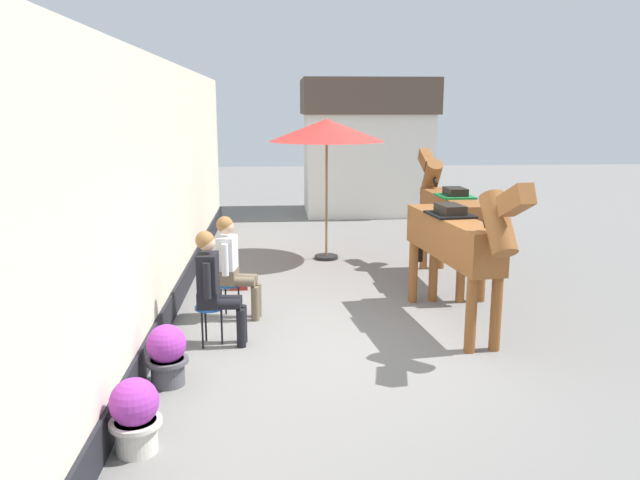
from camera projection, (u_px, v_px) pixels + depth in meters
ground_plane at (337, 279)px, 10.35m from camera, size 40.00×40.00×0.00m
pub_facade_wall at (159, 202)px, 8.40m from camera, size 0.34×14.00×3.40m
distant_cottage at (366, 145)px, 16.62m from camera, size 3.40×2.60×3.50m
seated_visitor_near at (214, 282)px, 7.34m from camera, size 0.61×0.49×1.39m
seated_visitor_far at (232, 262)px, 8.30m from camera, size 0.61×0.48×1.39m
saddled_horse_near at (456, 239)px, 7.87m from camera, size 0.73×2.99×2.06m
saddled_horse_far at (450, 211)px, 9.98m from camera, size 0.54×3.00×2.06m
flower_planter_near at (135, 414)px, 5.11m from camera, size 0.43×0.43×0.64m
flower_planter_far at (167, 354)px, 6.35m from camera, size 0.43×0.43×0.64m
cafe_parasol at (327, 131)px, 11.25m from camera, size 2.10×2.10×2.58m
satchel_bag at (238, 283)px, 9.73m from camera, size 0.28×0.13×0.20m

